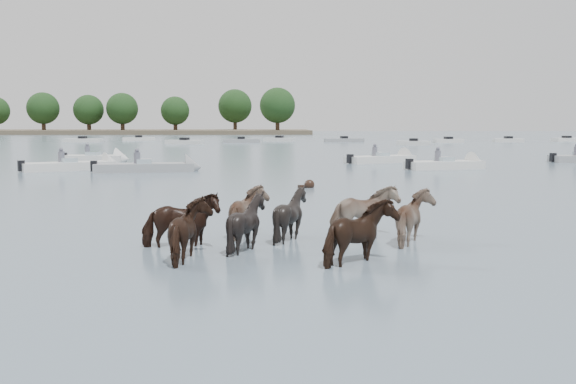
{
  "coord_description": "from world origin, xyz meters",
  "views": [
    {
      "loc": [
        0.43,
        -11.23,
        2.72
      ],
      "look_at": [
        0.81,
        3.45,
        1.1
      ],
      "focal_mm": 38.92,
      "sensor_mm": 36.0,
      "label": 1
    }
  ],
  "objects": [
    {
      "name": "motorboat_a",
      "position": [
        -10.71,
        25.63,
        0.23
      ],
      "size": [
        5.61,
        4.24,
        1.92
      ],
      "rotation": [
        0.0,
        0.0,
        0.54
      ],
      "color": "silver",
      "rests_on": "ground"
    },
    {
      "name": "swimming_pony",
      "position": [
        1.98,
        15.09,
        0.1
      ],
      "size": [
        0.72,
        0.44,
        0.44
      ],
      "color": "black",
      "rests_on": "ground"
    },
    {
      "name": "distant_flotilla",
      "position": [
        -2.05,
        75.13,
        0.26
      ],
      "size": [
        107.74,
        23.79,
        0.93
      ],
      "color": "gray",
      "rests_on": "ground"
    },
    {
      "name": "ground",
      "position": [
        0.0,
        0.0,
        0.0
      ],
      "size": [
        400.0,
        400.0,
        0.0
      ],
      "primitive_type": "plane",
      "color": "slate",
      "rests_on": "ground"
    },
    {
      "name": "treeline",
      "position": [
        -66.6,
        150.24,
        6.52
      ],
      "size": [
        148.76,
        23.1,
        11.86
      ],
      "color": "#382619",
      "rests_on": "ground"
    },
    {
      "name": "pony_herd",
      "position": [
        0.81,
        2.46,
        0.51
      ],
      "size": [
        6.85,
        4.74,
        1.46
      ],
      "color": "black",
      "rests_on": "ground"
    },
    {
      "name": "motorboat_d",
      "position": [
        11.44,
        25.92,
        0.23
      ],
      "size": [
        5.35,
        2.95,
        1.92
      ],
      "rotation": [
        0.0,
        0.0,
        0.28
      ],
      "color": "silver",
      "rests_on": "ground"
    },
    {
      "name": "motorboat_c",
      "position": [
        8.62,
        32.05,
        0.23
      ],
      "size": [
        5.67,
        4.06,
        1.92
      ],
      "rotation": [
        0.0,
        0.0,
        0.5
      ],
      "color": "silver",
      "rests_on": "ground"
    },
    {
      "name": "motorboat_f",
      "position": [
        -11.47,
        33.1,
        0.23
      ],
      "size": [
        4.77,
        1.7,
        1.92
      ],
      "rotation": [
        0.0,
        0.0,
        -0.02
      ],
      "color": "silver",
      "rests_on": "ground"
    },
    {
      "name": "motorboat_b",
      "position": [
        -5.96,
        24.16,
        0.22
      ],
      "size": [
        6.17,
        2.59,
        1.92
      ],
      "rotation": [
        0.0,
        0.0,
        0.17
      ],
      "color": "gray",
      "rests_on": "ground"
    }
  ]
}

